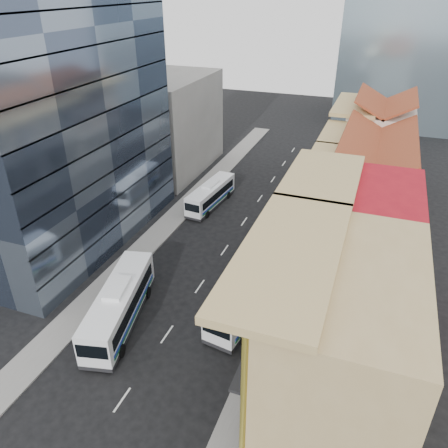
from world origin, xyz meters
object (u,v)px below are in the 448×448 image
at_px(shophouse_tan, 342,349).
at_px(office_tower, 54,106).
at_px(bus_left_far, 211,194).
at_px(bus_right, 250,291).
at_px(bus_left_near, 119,304).

distance_m(shophouse_tan, office_tower, 35.19).
xyz_separation_m(bus_left_far, bus_right, (11.00, -18.09, 0.34)).
bearing_deg(bus_right, office_tower, 175.35).
relative_size(shophouse_tan, office_tower, 0.47).
distance_m(bus_left_near, bus_left_far, 23.64).
distance_m(shophouse_tan, bus_right, 12.77).
height_order(bus_left_far, bus_right, bus_right).
distance_m(office_tower, bus_left_near, 21.18).
bearing_deg(bus_left_far, office_tower, -126.72).
bearing_deg(bus_left_far, shophouse_tan, -48.46).
relative_size(bus_left_near, bus_right, 0.98).
height_order(office_tower, bus_right, office_tower).
relative_size(shophouse_tan, bus_left_near, 1.18).
distance_m(shophouse_tan, bus_left_near, 19.12).
bearing_deg(bus_left_near, office_tower, 126.17).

